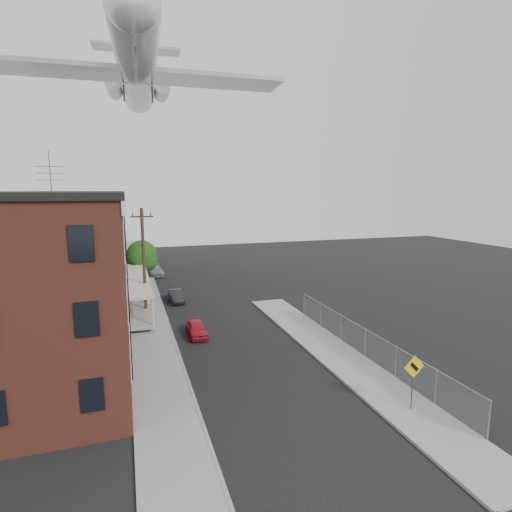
{
  "coord_description": "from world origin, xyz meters",
  "views": [
    {
      "loc": [
        -6.88,
        -15.38,
        10.38
      ],
      "look_at": [
        0.32,
        6.56,
        6.58
      ],
      "focal_mm": 28.0,
      "sensor_mm": 36.0,
      "label": 1
    }
  ],
  "objects_px": {
    "street_tree": "(143,257)",
    "airplane": "(137,69)",
    "car_far": "(156,271)",
    "car_mid": "(176,296)",
    "utility_pole": "(144,261)",
    "warning_sign": "(413,374)",
    "car_near": "(197,328)"
  },
  "relations": [
    {
      "from": "warning_sign",
      "to": "car_near",
      "type": "xyz_separation_m",
      "value": [
        -7.98,
        13.14,
        -1.33
      ]
    },
    {
      "from": "utility_pole",
      "to": "airplane",
      "type": "height_order",
      "value": "airplane"
    },
    {
      "from": "utility_pole",
      "to": "car_near",
      "type": "xyz_separation_m",
      "value": [
        3.22,
        -5.89,
        -4.12
      ]
    },
    {
      "from": "car_mid",
      "to": "warning_sign",
      "type": "bearing_deg",
      "value": -71.92
    },
    {
      "from": "street_tree",
      "to": "car_mid",
      "type": "height_order",
      "value": "street_tree"
    },
    {
      "from": "utility_pole",
      "to": "street_tree",
      "type": "bearing_deg",
      "value": 88.11
    },
    {
      "from": "car_mid",
      "to": "car_far",
      "type": "height_order",
      "value": "car_far"
    },
    {
      "from": "street_tree",
      "to": "airplane",
      "type": "distance_m",
      "value": 18.18
    },
    {
      "from": "warning_sign",
      "to": "car_far",
      "type": "xyz_separation_m",
      "value": [
        -9.2,
        35.45,
        -1.29
      ]
    },
    {
      "from": "airplane",
      "to": "car_mid",
      "type": "bearing_deg",
      "value": -52.93
    },
    {
      "from": "warning_sign",
      "to": "airplane",
      "type": "distance_m",
      "value": 34.22
    },
    {
      "from": "warning_sign",
      "to": "car_mid",
      "type": "relative_size",
      "value": 0.83
    },
    {
      "from": "utility_pole",
      "to": "car_mid",
      "type": "relative_size",
      "value": 2.68
    },
    {
      "from": "warning_sign",
      "to": "airplane",
      "type": "xyz_separation_m",
      "value": [
        -10.74,
        25.99,
        19.51
      ]
    },
    {
      "from": "warning_sign",
      "to": "car_mid",
      "type": "distance_m",
      "value": 24.19
    },
    {
      "from": "street_tree",
      "to": "car_mid",
      "type": "xyz_separation_m",
      "value": [
        2.62,
        -6.25,
        -2.9
      ]
    },
    {
      "from": "car_far",
      "to": "car_mid",
      "type": "bearing_deg",
      "value": -89.14
    },
    {
      "from": "street_tree",
      "to": "airplane",
      "type": "bearing_deg",
      "value": -87.44
    },
    {
      "from": "utility_pole",
      "to": "car_far",
      "type": "xyz_separation_m",
      "value": [
        2.0,
        16.43,
        -4.08
      ]
    },
    {
      "from": "warning_sign",
      "to": "utility_pole",
      "type": "xyz_separation_m",
      "value": [
        -11.2,
        19.03,
        2.79
      ]
    },
    {
      "from": "warning_sign",
      "to": "street_tree",
      "type": "distance_m",
      "value": 30.96
    },
    {
      "from": "utility_pole",
      "to": "car_far",
      "type": "relative_size",
      "value": 2.21
    },
    {
      "from": "utility_pole",
      "to": "car_mid",
      "type": "distance_m",
      "value": 6.26
    },
    {
      "from": "car_mid",
      "to": "utility_pole",
      "type": "bearing_deg",
      "value": -130.67
    },
    {
      "from": "street_tree",
      "to": "car_far",
      "type": "distance_m",
      "value": 7.3
    },
    {
      "from": "utility_pole",
      "to": "car_far",
      "type": "bearing_deg",
      "value": 83.06
    },
    {
      "from": "car_near",
      "to": "car_far",
      "type": "bearing_deg",
      "value": 92.91
    },
    {
      "from": "street_tree",
      "to": "airplane",
      "type": "height_order",
      "value": "airplane"
    },
    {
      "from": "warning_sign",
      "to": "street_tree",
      "type": "xyz_separation_m",
      "value": [
        -10.87,
        28.95,
        1.57
      ]
    },
    {
      "from": "car_far",
      "to": "airplane",
      "type": "distance_m",
      "value": 22.9
    },
    {
      "from": "car_mid",
      "to": "street_tree",
      "type": "bearing_deg",
      "value": 110.83
    },
    {
      "from": "car_near",
      "to": "car_mid",
      "type": "bearing_deg",
      "value": 91.43
    }
  ]
}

